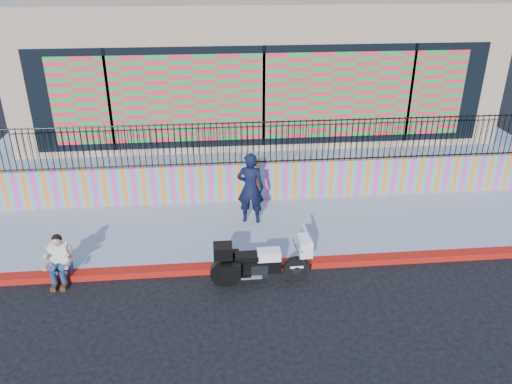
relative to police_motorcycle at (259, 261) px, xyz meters
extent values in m
plane|color=black|center=(0.59, 0.54, -0.55)|extent=(90.00, 90.00, 0.00)
cube|color=#9E0C0B|center=(0.59, 0.54, -0.48)|extent=(16.00, 0.30, 0.15)
cube|color=#858EA0|center=(0.59, 2.19, -0.48)|extent=(16.00, 3.00, 0.15)
cube|color=#EF3F9E|center=(0.59, 3.79, 0.15)|extent=(16.00, 0.20, 1.10)
cube|color=#858EA0|center=(0.59, 8.89, 0.07)|extent=(16.00, 10.00, 1.25)
cube|color=tan|center=(0.59, 8.69, 2.70)|extent=(14.00, 8.00, 4.00)
cube|color=black|center=(0.59, 4.67, 2.30)|extent=(12.60, 0.04, 2.80)
cube|color=#E93347|center=(0.59, 4.64, 2.30)|extent=(11.48, 0.02, 2.40)
cylinder|color=black|center=(0.80, 0.00, -0.26)|extent=(0.59, 0.13, 0.59)
cylinder|color=black|center=(-0.72, 0.00, -0.26)|extent=(0.59, 0.13, 0.59)
cube|color=black|center=(0.04, 0.00, -0.10)|extent=(0.85, 0.25, 0.30)
cube|color=silver|center=(0.00, 0.00, -0.19)|extent=(0.36, 0.30, 0.27)
cube|color=white|center=(0.20, 0.00, 0.15)|extent=(0.49, 0.29, 0.21)
cube|color=black|center=(-0.27, 0.00, 0.13)|extent=(0.49, 0.30, 0.11)
cube|color=white|center=(0.96, 0.00, 0.33)|extent=(0.27, 0.47, 0.38)
cube|color=silver|center=(1.00, 0.00, 0.61)|extent=(0.16, 0.41, 0.30)
cube|color=black|center=(-0.76, 0.00, 0.30)|extent=(0.39, 0.38, 0.27)
cube|color=black|center=(-0.63, -0.27, -0.06)|extent=(0.43, 0.16, 0.36)
cube|color=black|center=(-0.63, 0.27, -0.06)|extent=(0.43, 0.16, 0.36)
cube|color=white|center=(0.80, 0.00, -0.17)|extent=(0.29, 0.14, 0.05)
imported|color=black|center=(0.03, 2.52, 0.54)|extent=(0.76, 0.58, 1.88)
cube|color=navy|center=(-4.25, 0.64, -0.31)|extent=(0.36, 0.28, 0.18)
cube|color=white|center=(-4.25, 0.60, 0.04)|extent=(0.38, 0.27, 0.54)
sphere|color=tan|center=(-4.25, 0.56, 0.40)|extent=(0.21, 0.21, 0.21)
cube|color=#472814|center=(-4.35, 0.20, -0.50)|extent=(0.11, 0.26, 0.10)
cube|color=#472814|center=(-4.15, 0.20, -0.50)|extent=(0.11, 0.26, 0.10)
camera|label=1|loc=(-0.91, -8.86, 5.85)|focal=35.00mm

